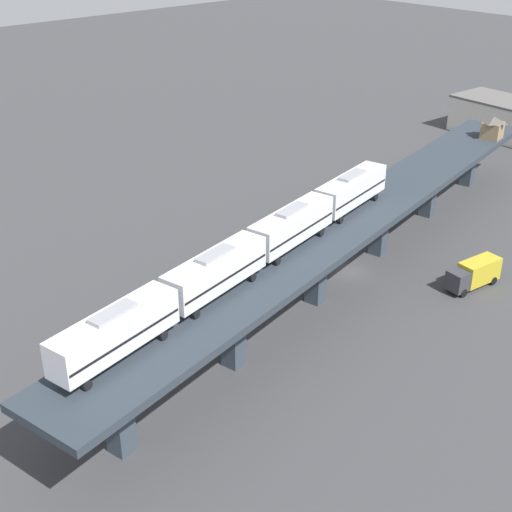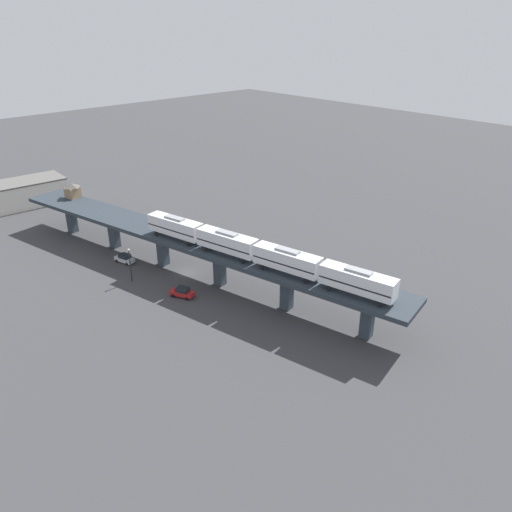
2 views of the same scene
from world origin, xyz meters
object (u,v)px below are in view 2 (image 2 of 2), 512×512
subway_train (256,251)px  signal_hut (72,190)px  street_car_silver (125,258)px  warehouse_building (9,196)px  street_lamp (130,262)px  delivery_truck (209,237)px  street_car_red (182,292)px

subway_train → signal_hut: (-7.44, 55.44, -0.74)m
subway_train → street_car_silver: subway_train is taller
warehouse_building → subway_train: bearing=-79.8°
street_lamp → warehouse_building: 58.46m
signal_hut → warehouse_building: size_ratio=0.13×
signal_hut → street_lamp: 34.15m
warehouse_building → signal_hut: bearing=-74.3°
subway_train → street_car_silver: (-9.03, 30.37, -9.26)m
street_car_silver → street_lamp: street_lamp is taller
street_lamp → delivery_truck: bearing=9.0°
signal_hut → street_car_red: size_ratio=0.80×
street_lamp → street_car_red: bearing=-72.2°
delivery_truck → street_car_silver: bearing=165.4°
subway_train → street_car_silver: 33.01m
street_lamp → signal_hut: bearing=81.8°
street_car_red → warehouse_building: bearing=94.8°
subway_train → street_car_red: 16.46m
delivery_truck → street_lamp: street_lamp is taller
warehouse_building → street_car_red: bearing=-85.2°
signal_hut → delivery_truck: size_ratio=0.51×
street_car_silver → warehouse_building: 50.46m
street_car_silver → subway_train: bearing=-73.4°
street_car_red → delivery_truck: (18.15, 14.95, 0.82)m
signal_hut → street_car_red: signal_hut is taller
delivery_truck → warehouse_building: size_ratio=0.26×
subway_train → street_lamp: subway_train is taller
street_car_red → warehouse_building: size_ratio=0.16×
delivery_truck → street_lamp: 22.24m
signal_hut → street_car_silver: 26.52m
subway_train → street_lamp: size_ratio=7.11×
subway_train → delivery_truck: size_ratio=6.64×
subway_train → delivery_truck: 28.53m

